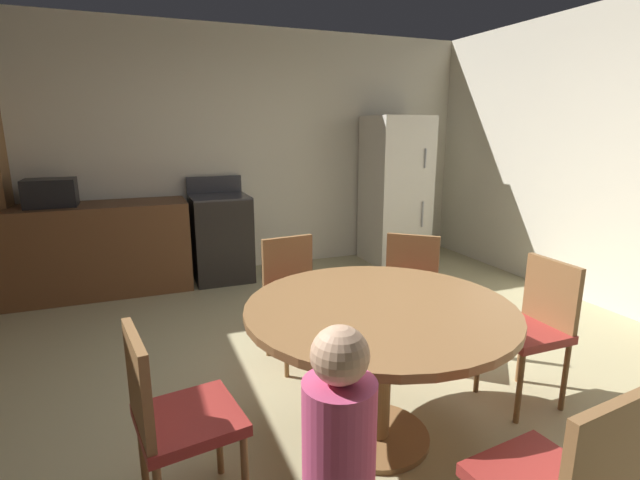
% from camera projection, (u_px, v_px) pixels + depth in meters
% --- Properties ---
extents(ground_plane, '(14.00, 14.00, 0.00)m').
position_uv_depth(ground_plane, '(355.00, 404.00, 2.81)').
color(ground_plane, tan).
extents(wall_back, '(5.93, 0.12, 2.70)m').
position_uv_depth(wall_back, '(237.00, 152.00, 5.31)').
color(wall_back, silver).
rests_on(wall_back, ground).
extents(kitchen_counter, '(2.02, 0.60, 0.90)m').
position_uv_depth(kitchen_counter, '(82.00, 251.00, 4.56)').
color(kitchen_counter, brown).
rests_on(kitchen_counter, ground).
extents(oven_range, '(0.60, 0.60, 1.10)m').
position_uv_depth(oven_range, '(221.00, 237.00, 5.05)').
color(oven_range, black).
rests_on(oven_range, ground).
extents(refrigerator, '(0.68, 0.68, 1.76)m').
position_uv_depth(refrigerator, '(395.00, 190.00, 5.67)').
color(refrigerator, silver).
rests_on(refrigerator, ground).
extents(microwave, '(0.44, 0.32, 0.26)m').
position_uv_depth(microwave, '(51.00, 193.00, 4.35)').
color(microwave, black).
rests_on(microwave, kitchen_counter).
extents(dining_table, '(1.36, 1.36, 0.76)m').
position_uv_depth(dining_table, '(379.00, 332.00, 2.36)').
color(dining_table, olive).
rests_on(dining_table, ground).
extents(chair_northeast, '(0.56, 0.56, 0.87)m').
position_uv_depth(chair_northeast, '(409.00, 288.00, 3.35)').
color(chair_northeast, olive).
rests_on(chair_northeast, ground).
extents(chair_north, '(0.44, 0.44, 0.87)m').
position_uv_depth(chair_north, '(294.00, 291.00, 3.29)').
color(chair_north, olive).
rests_on(chair_north, ground).
extents(chair_west, '(0.45, 0.45, 0.87)m').
position_uv_depth(chair_west, '(172.00, 413.00, 1.88)').
color(chair_west, olive).
rests_on(chair_west, ground).
extents(chair_east, '(0.40, 0.40, 0.87)m').
position_uv_depth(chair_east, '(534.00, 322.00, 2.76)').
color(chair_east, olive).
rests_on(chair_east, ground).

